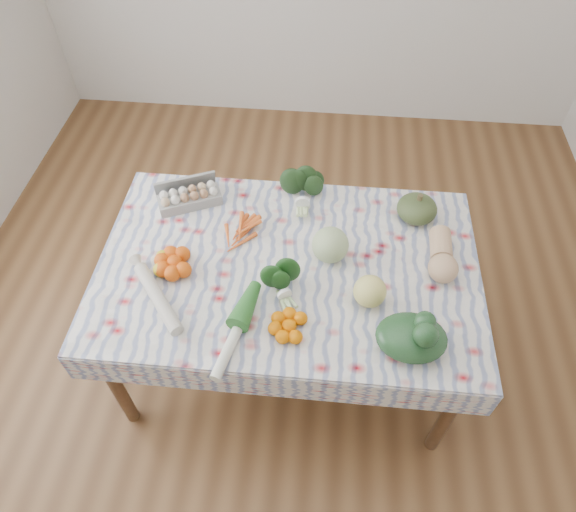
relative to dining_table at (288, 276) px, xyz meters
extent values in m
plane|color=brown|center=(0.00, 0.00, -0.68)|extent=(4.50, 4.50, 0.00)
cube|color=brown|center=(0.00, 0.00, 0.05)|extent=(1.60, 1.00, 0.04)
cylinder|color=brown|center=(-0.74, -0.44, -0.32)|extent=(0.06, 0.06, 0.71)
cylinder|color=brown|center=(0.74, -0.44, -0.32)|extent=(0.06, 0.06, 0.71)
cylinder|color=brown|center=(-0.74, 0.44, -0.32)|extent=(0.06, 0.06, 0.71)
cylinder|color=brown|center=(0.74, 0.44, -0.32)|extent=(0.06, 0.06, 0.71)
cube|color=silver|center=(0.00, 0.00, 0.08)|extent=(1.66, 1.06, 0.01)
cube|color=#979792|center=(-0.50, 0.33, 0.12)|extent=(0.32, 0.23, 0.08)
cube|color=orange|center=(-0.24, 0.16, 0.10)|extent=(0.25, 0.24, 0.04)
ellipsoid|color=#1B3616|center=(0.03, 0.40, 0.16)|extent=(0.20, 0.18, 0.16)
ellipsoid|color=#3F4F28|center=(0.57, 0.34, 0.14)|extent=(0.19, 0.19, 0.12)
sphere|color=#A6BE82|center=(0.18, 0.06, 0.16)|extent=(0.18, 0.18, 0.16)
ellipsoid|color=tan|center=(0.66, 0.07, 0.15)|extent=(0.14, 0.28, 0.13)
cube|color=#E0510B|center=(-0.48, -0.07, 0.12)|extent=(0.28, 0.28, 0.07)
ellipsoid|color=#184215|center=(-0.02, -0.14, 0.14)|extent=(0.21, 0.21, 0.11)
cube|color=orange|center=(0.04, -0.33, 0.11)|extent=(0.22, 0.22, 0.06)
sphere|color=#DCD36A|center=(0.35, -0.16, 0.15)|extent=(0.16, 0.16, 0.13)
ellipsoid|color=#18361B|center=(0.50, -0.36, 0.14)|extent=(0.32, 0.28, 0.12)
cylinder|color=beige|center=(-0.51, -0.25, 0.11)|extent=(0.29, 0.35, 0.06)
cylinder|color=silver|center=(-0.17, -0.37, 0.11)|extent=(0.14, 0.42, 0.05)
camera|label=1|loc=(0.13, -1.40, 1.82)|focal=32.00mm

